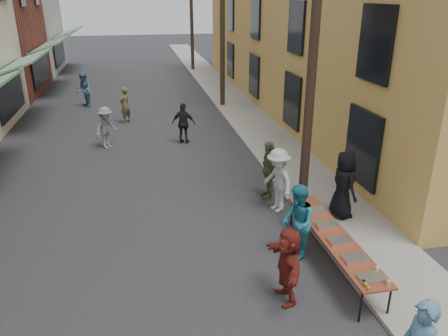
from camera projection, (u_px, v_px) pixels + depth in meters
name	position (u px, v px, depth m)	size (l,w,h in m)	color
ground	(164.00, 280.00, 9.40)	(120.00, 120.00, 0.00)	#28282B
sidewalk	(235.00, 105.00, 23.94)	(2.20, 60.00, 0.10)	gray
building_ochre	(356.00, 9.00, 22.31)	(10.00, 28.00, 10.00)	gold
utility_pole_near	(314.00, 45.00, 11.24)	(0.26, 0.26, 9.00)	#2D2116
utility_pole_mid	(222.00, 19.00, 22.15)	(0.26, 0.26, 9.00)	#2D2116
utility_pole_far	(191.00, 10.00, 33.05)	(0.26, 0.26, 9.00)	#2D2116
serving_table	(334.00, 237.00, 9.72)	(0.70, 4.00, 0.75)	brown
catering_tray_sausage	(372.00, 278.00, 8.19)	(0.50, 0.33, 0.08)	maroon
catering_tray_foil_b	(355.00, 258.00, 8.78)	(0.50, 0.33, 0.08)	#B2B2B7
catering_tray_buns	(340.00, 241.00, 9.42)	(0.50, 0.33, 0.08)	tan
catering_tray_foil_d	(327.00, 225.00, 10.06)	(0.50, 0.33, 0.08)	#B2B2B7
catering_tray_buns_end	(315.00, 211.00, 10.69)	(0.50, 0.33, 0.08)	tan
condiment_jar_a	(369.00, 289.00, 7.88)	(0.07, 0.07, 0.08)	#A57F26
condiment_jar_b	(366.00, 286.00, 7.97)	(0.07, 0.07, 0.08)	#A57F26
condiment_jar_c	(364.00, 282.00, 8.06)	(0.07, 0.07, 0.08)	#A57F26
cup_stack	(389.00, 284.00, 7.99)	(0.08, 0.08, 0.12)	tan
guest_front_c	(297.00, 222.00, 9.95)	(0.87, 0.68, 1.80)	teal
guest_front_d	(278.00, 180.00, 12.11)	(1.19, 0.68, 1.84)	silver
guest_front_e	(269.00, 170.00, 12.93)	(1.04, 0.43, 1.77)	#5C6339
guest_queue_back	(288.00, 265.00, 8.54)	(1.49, 0.48, 1.61)	maroon
server	(344.00, 185.00, 11.59)	(0.91, 0.59, 1.85)	black
passerby_left	(106.00, 128.00, 17.14)	(1.07, 0.62, 1.66)	gray
passerby_mid	(184.00, 123.00, 17.68)	(0.98, 0.41, 1.67)	black
passerby_right	(125.00, 105.00, 20.52)	(0.62, 0.40, 1.69)	brown
passerby_far	(84.00, 90.00, 23.28)	(0.90, 0.70, 1.84)	#50749B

